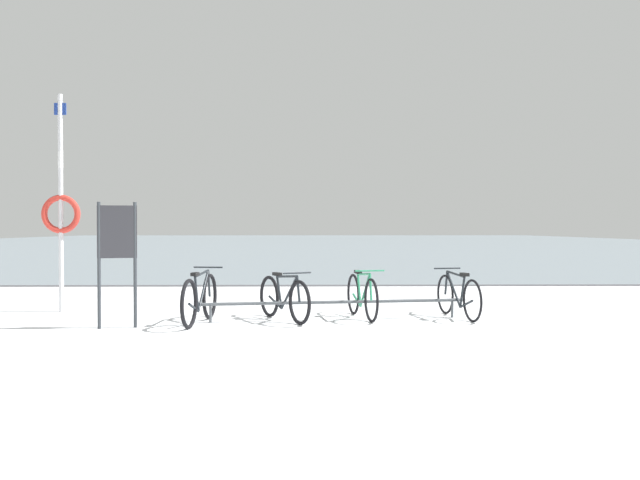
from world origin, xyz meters
TOP-DOWN VIEW (x-y plane):
  - ground at (0.00, 53.90)m, footprint 80.00×132.00m
  - bike_rack at (0.86, 3.56)m, footprint 4.20×0.68m
  - bicycle_0 at (-1.17, 3.18)m, footprint 0.46×1.80m
  - bicycle_1 at (0.07, 3.50)m, footprint 0.86×1.55m
  - bicycle_2 at (1.29, 3.76)m, footprint 0.51×1.67m
  - bicycle_3 at (2.83, 3.79)m, footprint 0.51×1.69m
  - info_sign at (-2.28, 2.73)m, footprint 0.54×0.18m
  - rescue_post at (-3.77, 4.73)m, footprint 0.66×0.10m

SIDE VIEW (x-z plane):
  - ground at x=0.00m, z-range -0.08..0.00m
  - bike_rack at x=0.86m, z-range 0.12..0.42m
  - bicycle_1 at x=0.07m, z-range -0.04..0.74m
  - bicycle_3 at x=2.83m, z-range -0.03..0.74m
  - bicycle_2 at x=1.29m, z-range -0.04..0.76m
  - bicycle_0 at x=-1.17m, z-range -0.04..0.79m
  - info_sign at x=-2.28m, z-range 0.31..2.11m
  - rescue_post at x=-3.77m, z-range -0.07..3.64m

